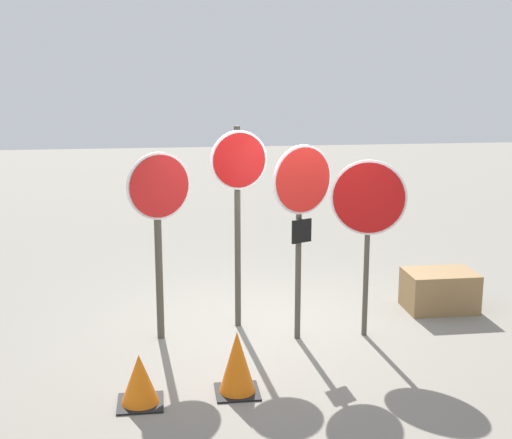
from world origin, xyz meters
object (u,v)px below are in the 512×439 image
traffic_cone_1 (140,380)px  stop_sign_3 (368,209)px  stop_sign_0 (159,212)px  traffic_cone_0 (237,363)px  stop_sign_2 (302,201)px  storage_crate (440,290)px  stop_sign_1 (238,187)px

traffic_cone_1 → stop_sign_3: bearing=28.1°
stop_sign_0 → traffic_cone_1: 2.15m
traffic_cone_0 → stop_sign_2: bearing=55.7°
stop_sign_0 → stop_sign_2: bearing=-31.7°
stop_sign_2 → storage_crate: bearing=-3.5°
stop_sign_0 → traffic_cone_1: (-0.23, -1.68, -1.32)m
stop_sign_1 → traffic_cone_0: stop_sign_1 is taller
stop_sign_2 → stop_sign_3: 0.81m
stop_sign_2 → stop_sign_1: bearing=117.7°
stop_sign_0 → stop_sign_3: stop_sign_0 is taller
stop_sign_3 → storage_crate: size_ratio=2.35×
traffic_cone_1 → storage_crate: storage_crate is taller
traffic_cone_0 → storage_crate: 3.68m
stop_sign_0 → stop_sign_1: bearing=-7.1°
stop_sign_2 → stop_sign_3: bearing=-25.8°
stop_sign_2 → stop_sign_3: stop_sign_2 is taller
stop_sign_3 → stop_sign_2: bearing=-165.0°
stop_sign_2 → storage_crate: (2.09, 0.81, -1.45)m
storage_crate → stop_sign_0: bearing=-171.2°
stop_sign_3 → traffic_cone_1: (-2.68, -1.43, -1.35)m
stop_sign_1 → storage_crate: bearing=-7.0°
stop_sign_0 → traffic_cone_0: 2.14m
stop_sign_1 → traffic_cone_0: 2.38m
stop_sign_1 → storage_crate: size_ratio=2.73×
stop_sign_3 → storage_crate: (1.29, 0.83, -1.34)m
stop_sign_0 → storage_crate: size_ratio=2.46×
stop_sign_1 → traffic_cone_1: stop_sign_1 is taller
traffic_cone_0 → stop_sign_0: bearing=115.5°
stop_sign_0 → stop_sign_2: size_ratio=0.96×
traffic_cone_0 → storage_crate: (2.99, 2.14, -0.06)m
stop_sign_0 → storage_crate: bearing=-14.8°
stop_sign_3 → traffic_cone_0: size_ratio=3.32×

